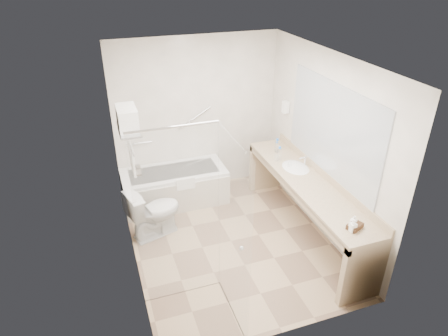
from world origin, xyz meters
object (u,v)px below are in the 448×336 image
object	(u,v)px
bathtub	(175,186)
amenity_basket	(355,226)
toilet	(154,212)
water_bottle_left	(279,154)
vanity_counter	(306,195)

from	to	relation	value
bathtub	amenity_basket	bearing A→B (deg)	-58.71
toilet	amenity_basket	distance (m)	2.66
bathtub	water_bottle_left	distance (m)	1.73
bathtub	vanity_counter	world-z (taller)	vanity_counter
bathtub	vanity_counter	bearing A→B (deg)	-42.35
vanity_counter	water_bottle_left	size ratio (longest dim) A/B	12.17
vanity_counter	toilet	world-z (taller)	vanity_counter
bathtub	amenity_basket	size ratio (longest dim) A/B	9.04
vanity_counter	toilet	distance (m)	2.10
bathtub	amenity_basket	xyz separation A→B (m)	(1.50, -2.46, 0.60)
amenity_basket	water_bottle_left	world-z (taller)	water_bottle_left
vanity_counter	toilet	size ratio (longest dim) A/B	3.59
bathtub	vanity_counter	xyz separation A→B (m)	(1.52, -1.39, 0.36)
bathtub	toilet	world-z (taller)	toilet
amenity_basket	water_bottle_left	distance (m)	1.75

